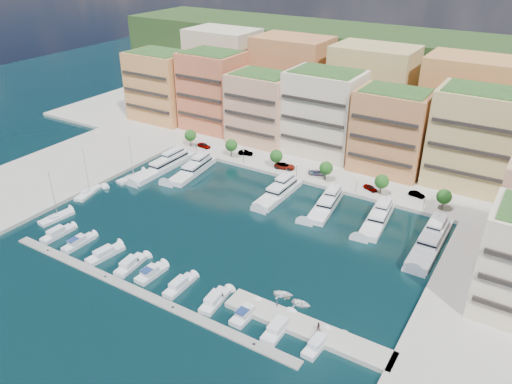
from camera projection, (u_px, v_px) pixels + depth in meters
ground at (235, 229)px, 119.34m from camera, size 400.00×400.00×0.00m
north_quay at (339, 145)px, 166.08m from camera, size 220.00×64.00×2.00m
west_quay at (40, 181)px, 142.30m from camera, size 34.00×76.00×2.00m
hillside at (387, 107)px, 202.27m from camera, size 240.00×40.00×58.00m
south_pontoon at (138, 292)px, 98.12m from camera, size 72.00×2.20×0.35m
finger_pier at (306, 330)px, 88.72m from camera, size 32.00×5.00×2.00m
apartment_0 at (161, 86)px, 181.76m from camera, size 22.00×16.50×24.80m
apartment_1 at (213, 91)px, 172.51m from camera, size 20.00×16.50×26.80m
apartment_2 at (262, 108)px, 162.11m from camera, size 20.00×15.50×22.80m
apartment_3 at (324, 113)px, 153.10m from camera, size 22.00×16.50×25.80m
apartment_4 at (391, 131)px, 141.76m from camera, size 20.00×15.50×23.80m
apartment_5 at (475, 139)px, 132.29m from camera, size 22.00×16.50×26.80m
backblock_0 at (223, 69)px, 193.47m from camera, size 26.00×18.00×30.00m
backblock_1 at (292, 80)px, 179.44m from camera, size 26.00×18.00×30.00m
backblock_2 at (371, 92)px, 165.41m from camera, size 26.00×18.00×30.00m
backblock_3 at (466, 107)px, 151.38m from camera, size 26.00×18.00×30.00m
tree_0 at (190, 135)px, 161.12m from camera, size 3.80×3.80×5.65m
tree_1 at (231, 145)px, 153.63m from camera, size 3.80×3.80×5.65m
tree_2 at (276, 156)px, 146.15m from camera, size 3.80×3.80×5.65m
tree_3 at (326, 168)px, 138.67m from camera, size 3.80×3.80×5.65m
tree_4 at (382, 182)px, 131.18m from camera, size 3.80×3.80×5.65m
tree_5 at (444, 197)px, 123.70m from camera, size 3.80×3.80×5.65m
lamppost_0 at (196, 143)px, 157.93m from camera, size 0.30×0.30×4.20m
lamppost_1 at (243, 155)px, 149.51m from camera, size 0.30×0.30×4.20m
lamppost_2 at (297, 168)px, 141.10m from camera, size 0.30×0.30×4.20m
lamppost_3 at (357, 183)px, 132.68m from camera, size 0.30×0.30×4.20m
lamppost_4 at (425, 200)px, 124.26m from camera, size 0.30×0.30×4.20m
yacht_0 at (166, 165)px, 149.33m from camera, size 4.50×24.82×7.30m
yacht_1 at (194, 169)px, 146.92m from camera, size 6.99×20.21×7.30m
yacht_3 at (280, 191)px, 133.95m from camera, size 4.92×18.64×7.30m
yacht_4 at (326, 204)px, 127.77m from camera, size 6.86×18.49×7.30m
yacht_5 at (378, 218)px, 121.43m from camera, size 6.20×18.23×7.30m
yacht_6 at (432, 239)px, 113.09m from camera, size 5.12×23.65×7.30m
cruiser_0 at (57, 234)px, 116.21m from camera, size 2.59×8.22×2.55m
cruiser_1 at (79, 243)px, 112.80m from camera, size 2.59×8.14×2.66m
cruiser_2 at (105, 254)px, 108.87m from camera, size 3.85×9.00×2.55m
cruiser_3 at (131, 265)px, 105.32m from camera, size 3.56×8.33×2.55m
cruiser_4 at (151, 274)px, 102.60m from camera, size 3.10×7.27×2.66m
cruiser_5 at (180, 286)px, 99.08m from camera, size 2.66×7.97×2.55m
cruiser_6 at (215, 301)px, 95.05m from camera, size 3.46×8.15×2.55m
cruiser_7 at (246, 314)px, 91.73m from camera, size 2.89×7.34×2.66m
cruiser_8 at (278, 328)px, 88.52m from camera, size 2.97×8.46×2.55m
cruiser_9 at (318, 345)px, 84.94m from camera, size 2.93×7.49×2.55m
sailboat_1 at (88, 193)px, 134.96m from camera, size 5.11×9.71×13.20m
sailboat_2 at (133, 178)px, 143.34m from camera, size 4.22×9.98×13.20m
sailboat_0 at (56, 218)px, 123.14m from camera, size 3.77×8.87×13.20m
tender_0 at (283, 294)px, 96.97m from camera, size 4.56×3.87×0.80m
tender_2 at (301, 304)px, 94.51m from camera, size 4.04×3.03×0.79m
tender_3 at (345, 331)px, 88.00m from camera, size 1.71×1.53×0.81m
tender_1 at (287, 297)px, 96.31m from camera, size 2.06×1.93×0.87m
car_0 at (204, 145)px, 161.40m from camera, size 4.81×2.27×1.59m
car_1 at (246, 153)px, 156.08m from camera, size 4.82×2.78×1.50m
car_2 at (285, 166)px, 146.93m from camera, size 6.56×3.95×1.70m
car_3 at (317, 173)px, 143.19m from camera, size 5.18×3.57×1.39m
car_4 at (370, 188)px, 134.64m from camera, size 4.50×3.15×1.42m
car_5 at (417, 194)px, 131.34m from camera, size 4.36×2.04×1.38m
person_0 at (277, 303)px, 92.63m from camera, size 0.67×0.67×1.56m
person_1 at (318, 327)px, 86.72m from camera, size 1.17×1.07×1.94m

